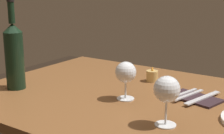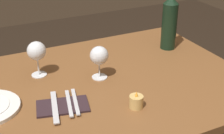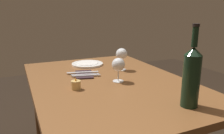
{
  "view_description": "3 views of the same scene",
  "coord_description": "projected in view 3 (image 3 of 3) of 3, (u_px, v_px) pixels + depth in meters",
  "views": [
    {
      "loc": [
        0.59,
        -1.06,
        1.17
      ],
      "look_at": [
        -0.08,
        -0.07,
        0.86
      ],
      "focal_mm": 54.15,
      "sensor_mm": 36.0,
      "label": 1
    },
    {
      "loc": [
        0.45,
        1.1,
        1.42
      ],
      "look_at": [
        -0.08,
        -0.0,
        0.8
      ],
      "focal_mm": 52.91,
      "sensor_mm": 36.0,
      "label": 2
    },
    {
      "loc": [
        -1.19,
        0.51,
        1.16
      ],
      "look_at": [
        -0.0,
        -0.02,
        0.82
      ],
      "focal_mm": 35.76,
      "sensor_mm": 36.0,
      "label": 3
    }
  ],
  "objects": [
    {
      "name": "dining_table",
      "position": [
        109.0,
        94.0,
        1.38
      ],
      "size": [
        1.3,
        0.9,
        0.74
      ],
      "color": "brown",
      "rests_on": "ground"
    },
    {
      "name": "wine_glass_left",
      "position": [
        122.0,
        54.0,
        1.57
      ],
      "size": [
        0.08,
        0.08,
        0.16
      ],
      "color": "white",
      "rests_on": "dining_table"
    },
    {
      "name": "wine_glass_right",
      "position": [
        118.0,
        65.0,
        1.31
      ],
      "size": [
        0.08,
        0.08,
        0.14
      ],
      "color": "white",
      "rests_on": "dining_table"
    },
    {
      "name": "wine_bottle",
      "position": [
        191.0,
        76.0,
        0.96
      ],
      "size": [
        0.08,
        0.08,
        0.36
      ],
      "color": "black",
      "rests_on": "dining_table"
    },
    {
      "name": "votive_candle",
      "position": [
        76.0,
        85.0,
        1.2
      ],
      "size": [
        0.05,
        0.05,
        0.07
      ],
      "color": "#DBB266",
      "rests_on": "dining_table"
    },
    {
      "name": "dinner_plate",
      "position": [
        87.0,
        64.0,
        1.73
      ],
      "size": [
        0.24,
        0.24,
        0.02
      ],
      "color": "white",
      "rests_on": "dining_table"
    },
    {
      "name": "folded_napkin",
      "position": [
        84.0,
        74.0,
        1.47
      ],
      "size": [
        0.21,
        0.15,
        0.01
      ],
      "color": "#2D1E23",
      "rests_on": "dining_table"
    },
    {
      "name": "fork_inner",
      "position": [
        85.0,
        74.0,
        1.45
      ],
      "size": [
        0.06,
        0.18,
        0.0
      ],
      "color": "silver",
      "rests_on": "folded_napkin"
    },
    {
      "name": "fork_outer",
      "position": [
        86.0,
        75.0,
        1.42
      ],
      "size": [
        0.06,
        0.18,
        0.0
      ],
      "color": "silver",
      "rests_on": "folded_napkin"
    },
    {
      "name": "table_knife",
      "position": [
        83.0,
        72.0,
        1.5
      ],
      "size": [
        0.07,
        0.21,
        0.0
      ],
      "color": "silver",
      "rests_on": "folded_napkin"
    }
  ]
}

